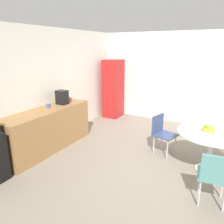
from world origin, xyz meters
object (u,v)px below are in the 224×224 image
at_px(chair_navy, 161,130).
at_px(mug_green, 69,99).
at_px(round_table, 212,139).
at_px(fruit_bowl, 208,128).
at_px(locker_cabinet, 113,89).
at_px(chair_teal, 214,174).
at_px(coffee_maker, 62,97).
at_px(mug_white, 48,106).

xyz_separation_m(chair_navy, mug_green, (-0.16, 2.26, 0.43)).
bearing_deg(round_table, fruit_bowl, 73.31).
relative_size(locker_cabinet, round_table, 1.52).
distance_m(locker_cabinet, fruit_bowl, 3.66).
bearing_deg(chair_teal, mug_green, 71.85).
bearing_deg(coffee_maker, locker_cabinet, -2.52).
bearing_deg(chair_navy, fruit_bowl, -104.88).
bearing_deg(mug_green, locker_cabinet, -3.86).
relative_size(chair_teal, coffee_maker, 2.59).
distance_m(chair_teal, fruit_bowl, 1.08).
relative_size(chair_navy, fruit_bowl, 3.80).
bearing_deg(mug_green, coffee_maker, -173.42).
height_order(locker_cabinet, fruit_bowl, locker_cabinet).
relative_size(round_table, mug_white, 9.16).
bearing_deg(chair_navy, mug_green, 93.93).
bearing_deg(mug_green, chair_navy, -86.07).
bearing_deg(locker_cabinet, chair_navy, -130.67).
relative_size(fruit_bowl, coffee_maker, 0.68).
relative_size(round_table, fruit_bowl, 5.41).
height_order(locker_cabinet, coffee_maker, locker_cabinet).
distance_m(fruit_bowl, mug_white, 3.23).
relative_size(locker_cabinet, fruit_bowl, 8.24).
bearing_deg(mug_green, round_table, -91.88).
bearing_deg(chair_teal, locker_cabinet, 46.37).
relative_size(fruit_bowl, mug_white, 1.69).
distance_m(locker_cabinet, coffee_maker, 2.28).
height_order(chair_teal, mug_white, mug_white).
xyz_separation_m(locker_cabinet, fruit_bowl, (-2.06, -3.02, -0.10)).
xyz_separation_m(round_table, mug_green, (0.11, 3.24, 0.32)).
xyz_separation_m(round_table, mug_white, (-0.60, 3.25, 0.32)).
bearing_deg(locker_cabinet, fruit_bowl, -124.36).
xyz_separation_m(round_table, chair_teal, (-1.00, -0.14, -0.10)).
distance_m(round_table, fruit_bowl, 0.19).
xyz_separation_m(fruit_bowl, mug_green, (0.08, 3.15, 0.15)).
bearing_deg(fruit_bowl, chair_teal, -167.83).
height_order(chair_navy, chair_teal, same).
bearing_deg(mug_white, chair_teal, -96.76).
distance_m(mug_green, coffee_maker, 0.32).
xyz_separation_m(locker_cabinet, round_table, (-2.09, -3.10, -0.27)).
height_order(locker_cabinet, chair_teal, locker_cabinet).
xyz_separation_m(locker_cabinet, mug_green, (-1.98, 0.13, 0.05)).
height_order(mug_white, coffee_maker, coffee_maker).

